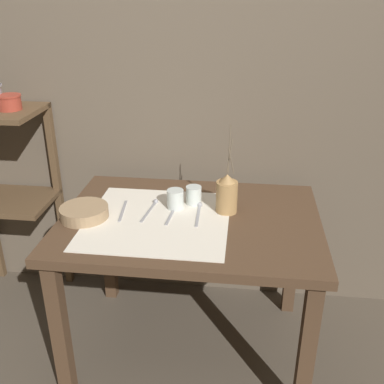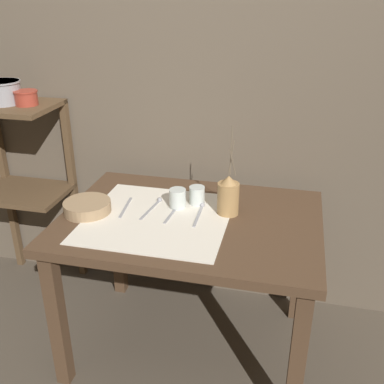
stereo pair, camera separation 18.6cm
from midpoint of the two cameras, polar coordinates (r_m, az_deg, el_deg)
name	(u,v)px [view 2 (the right image)]	position (r m, az deg, el deg)	size (l,w,h in m)	color
ground_plane	(190,344)	(2.34, 2.20, -18.81)	(12.00, 12.00, 0.00)	brown
stone_wall_back	(215,79)	(2.23, 5.34, 14.09)	(7.00, 0.06, 2.40)	brown
wooden_table	(190,237)	(1.97, 2.48, -5.77)	(1.10, 0.79, 0.71)	#4C3523
wooden_shelf_unit	(23,162)	(2.53, -18.73, 3.56)	(0.46, 0.35, 1.08)	brown
linen_cloth	(157,218)	(1.91, -1.63, -3.37)	(0.60, 0.58, 0.00)	silver
pitcher_with_flowers	(228,196)	(1.93, 7.39, -0.59)	(0.09, 0.09, 0.39)	#A87F4C
wooden_bowl	(87,207)	(1.98, -10.56, -1.95)	(0.20, 0.20, 0.05)	#9E7F5B
glass_tumbler_near	(178,198)	(1.98, 0.85, -0.87)	(0.07, 0.07, 0.09)	silver
glass_tumbler_far	(197,195)	(2.02, 3.27, -0.47)	(0.07, 0.07, 0.08)	silver
knife_center	(126,207)	(2.00, -5.81, -2.02)	(0.03, 0.20, 0.00)	#939399
spoon_inner	(156,204)	(2.02, -1.98, -1.56)	(0.04, 0.21, 0.02)	#939399
fork_inner	(172,213)	(1.94, 0.23, -2.75)	(0.03, 0.20, 0.00)	#939399
spoon_outer	(201,209)	(1.97, 3.82, -2.29)	(0.02, 0.21, 0.02)	#939399
metal_pot_large	(2,92)	(2.40, -20.92, 11.80)	(0.19, 0.19, 0.11)	#939399
metal_pot_small	(26,97)	(2.34, -18.19, 11.35)	(0.12, 0.12, 0.07)	#9E3828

